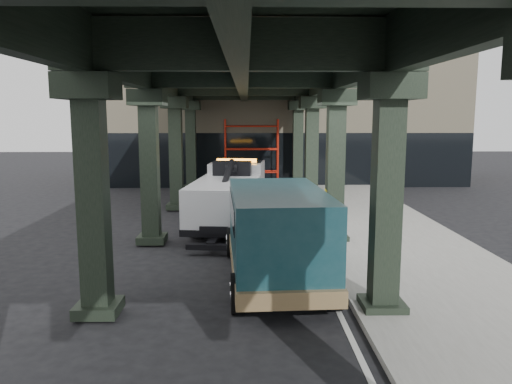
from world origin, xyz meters
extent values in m
plane|color=black|center=(0.00, 0.00, 0.00)|extent=(90.00, 90.00, 0.00)
cube|color=gray|center=(4.50, 2.00, 0.07)|extent=(5.00, 40.00, 0.15)
cube|color=silver|center=(1.70, 2.00, 0.01)|extent=(0.12, 38.00, 0.01)
cube|color=black|center=(2.60, -4.00, 2.50)|extent=(0.55, 0.55, 5.00)
cube|color=black|center=(2.60, -4.00, 4.75)|extent=(1.10, 1.10, 0.50)
cube|color=black|center=(2.60, -4.00, 0.18)|extent=(0.90, 0.90, 0.24)
cube|color=black|center=(2.60, 2.00, 2.50)|extent=(0.55, 0.55, 5.00)
cube|color=black|center=(2.60, 2.00, 4.75)|extent=(1.10, 1.10, 0.50)
cube|color=black|center=(2.60, 2.00, 0.18)|extent=(0.90, 0.90, 0.24)
cube|color=black|center=(2.60, 8.00, 2.50)|extent=(0.55, 0.55, 5.00)
cube|color=black|center=(2.60, 8.00, 4.75)|extent=(1.10, 1.10, 0.50)
cube|color=black|center=(2.60, 8.00, 0.18)|extent=(0.90, 0.90, 0.24)
cube|color=black|center=(2.60, 14.00, 2.50)|extent=(0.55, 0.55, 5.00)
cube|color=black|center=(2.60, 14.00, 4.75)|extent=(1.10, 1.10, 0.50)
cube|color=black|center=(2.60, 14.00, 0.18)|extent=(0.90, 0.90, 0.24)
cube|color=black|center=(-3.40, -4.00, 2.50)|extent=(0.55, 0.55, 5.00)
cube|color=black|center=(-3.40, -4.00, 4.75)|extent=(1.10, 1.10, 0.50)
cube|color=black|center=(-3.40, -4.00, 0.18)|extent=(0.90, 0.90, 0.24)
cube|color=black|center=(-3.40, 2.00, 2.50)|extent=(0.55, 0.55, 5.00)
cube|color=black|center=(-3.40, 2.00, 4.75)|extent=(1.10, 1.10, 0.50)
cube|color=black|center=(-3.40, 2.00, 0.18)|extent=(0.90, 0.90, 0.24)
cube|color=black|center=(-3.40, 8.00, 2.50)|extent=(0.55, 0.55, 5.00)
cube|color=black|center=(-3.40, 8.00, 4.75)|extent=(1.10, 1.10, 0.50)
cube|color=black|center=(-3.40, 8.00, 0.18)|extent=(0.90, 0.90, 0.24)
cube|color=black|center=(-3.40, 14.00, 2.50)|extent=(0.55, 0.55, 5.00)
cube|color=black|center=(-3.40, 14.00, 4.75)|extent=(1.10, 1.10, 0.50)
cube|color=black|center=(-3.40, 14.00, 0.18)|extent=(0.90, 0.90, 0.24)
cube|color=black|center=(2.60, 2.00, 5.55)|extent=(0.35, 32.00, 1.10)
cube|color=black|center=(-3.40, 2.00, 5.55)|extent=(0.35, 32.00, 1.10)
cube|color=black|center=(-0.40, 2.00, 5.55)|extent=(0.35, 32.00, 1.10)
cube|color=black|center=(-0.40, 2.00, 6.25)|extent=(7.40, 32.00, 0.30)
cube|color=#C6B793|center=(2.00, 20.00, 4.00)|extent=(22.00, 10.00, 8.00)
cylinder|color=red|center=(-1.50, 14.90, 2.00)|extent=(0.08, 0.08, 4.00)
cylinder|color=red|center=(-1.50, 14.10, 2.00)|extent=(0.08, 0.08, 4.00)
cylinder|color=red|center=(1.50, 14.90, 2.00)|extent=(0.08, 0.08, 4.00)
cylinder|color=red|center=(1.50, 14.10, 2.00)|extent=(0.08, 0.08, 4.00)
cylinder|color=red|center=(0.00, 14.90, 1.00)|extent=(3.00, 0.08, 0.08)
cylinder|color=red|center=(0.00, 14.90, 2.30)|extent=(3.00, 0.08, 0.08)
cylinder|color=red|center=(0.00, 14.90, 3.60)|extent=(3.00, 0.08, 0.08)
cube|color=black|center=(-0.93, 4.55, 0.64)|extent=(1.67, 6.93, 0.23)
cube|color=white|center=(-0.67, 6.88, 1.42)|extent=(2.38, 2.43, 1.65)
cube|color=white|center=(-0.57, 7.83, 0.96)|extent=(2.21, 0.88, 0.83)
cube|color=black|center=(-0.65, 7.11, 1.88)|extent=(2.14, 1.41, 0.78)
cube|color=white|center=(-1.05, 3.51, 1.24)|extent=(2.69, 4.80, 1.28)
cube|color=orange|center=(-0.69, 6.70, 2.34)|extent=(1.67, 0.44, 0.15)
cube|color=black|center=(-0.85, 5.33, 2.15)|extent=(1.52, 0.71, 0.55)
cylinder|color=black|center=(-1.03, 3.69, 1.93)|extent=(0.57, 3.21, 1.23)
cube|color=black|center=(-1.31, 1.18, 0.32)|extent=(0.42, 1.31, 0.17)
cube|color=black|center=(-1.38, 0.55, 0.28)|extent=(1.48, 0.39, 0.17)
cylinder|color=black|center=(-1.64, 7.26, 0.50)|extent=(0.43, 1.04, 1.01)
cylinder|color=silver|center=(-1.64, 7.26, 0.50)|extent=(0.42, 0.59, 0.55)
cylinder|color=black|center=(0.36, 7.04, 0.50)|extent=(0.43, 1.04, 1.01)
cylinder|color=silver|center=(0.36, 7.04, 0.50)|extent=(0.42, 0.59, 0.55)
cylinder|color=black|center=(-1.98, 4.26, 0.50)|extent=(0.43, 1.04, 1.01)
cylinder|color=silver|center=(-1.98, 4.26, 0.50)|extent=(0.42, 0.59, 0.55)
cylinder|color=black|center=(0.02, 4.03, 0.50)|extent=(0.43, 1.04, 1.01)
cylinder|color=silver|center=(0.02, 4.03, 0.50)|extent=(0.42, 0.59, 0.55)
cylinder|color=black|center=(-2.11, 3.07, 0.50)|extent=(0.43, 1.04, 1.01)
cylinder|color=silver|center=(-2.11, 3.07, 0.50)|extent=(0.42, 0.59, 0.55)
cylinder|color=black|center=(-0.11, 2.85, 0.50)|extent=(0.43, 1.04, 1.01)
cylinder|color=silver|center=(-0.11, 2.85, 0.50)|extent=(0.42, 0.59, 0.55)
cube|color=#10353C|center=(0.31, 0.59, 0.99)|extent=(2.20, 1.27, 0.94)
cube|color=#10353C|center=(0.47, -2.26, 1.40)|extent=(2.45, 4.80, 2.03)
cube|color=olive|center=(0.45, -1.85, 0.57)|extent=(2.56, 5.94, 0.36)
cube|color=black|center=(0.33, 0.18, 1.82)|extent=(2.05, 0.56, 0.87)
cube|color=black|center=(0.45, -1.95, 1.92)|extent=(2.43, 3.87, 0.57)
cube|color=silver|center=(0.27, 1.14, 0.57)|extent=(2.08, 0.25, 0.31)
cylinder|color=black|center=(-0.73, 0.48, 0.44)|extent=(0.34, 0.89, 0.87)
cylinder|color=silver|center=(-0.73, 0.48, 0.44)|extent=(0.36, 0.50, 0.48)
cylinder|color=black|center=(1.35, 0.60, 0.44)|extent=(0.34, 0.89, 0.87)
cylinder|color=silver|center=(1.35, 0.60, 0.44)|extent=(0.36, 0.50, 0.48)
cylinder|color=black|center=(-0.47, -3.88, 0.44)|extent=(0.34, 0.89, 0.87)
cylinder|color=silver|center=(-0.47, -3.88, 0.44)|extent=(0.36, 0.50, 0.48)
cylinder|color=black|center=(1.60, -3.76, 0.44)|extent=(0.34, 0.89, 0.87)
cylinder|color=silver|center=(1.60, -3.76, 0.44)|extent=(0.36, 0.50, 0.48)
camera|label=1|loc=(-0.27, -14.06, 4.18)|focal=35.00mm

